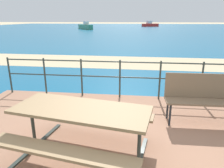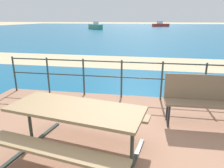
% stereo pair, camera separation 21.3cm
% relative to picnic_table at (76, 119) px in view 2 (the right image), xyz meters
% --- Properties ---
extents(ground_plane, '(240.00, 240.00, 0.00)m').
position_rel_picnic_table_xyz_m(ground_plane, '(0.32, 0.03, -0.66)').
color(ground_plane, tan).
extents(patio_paving, '(6.40, 5.20, 0.06)m').
position_rel_picnic_table_xyz_m(patio_paving, '(0.32, 0.03, -0.63)').
color(patio_paving, '#996B51').
rests_on(patio_paving, ground).
extents(sea_water, '(90.00, 90.00, 0.01)m').
position_rel_picnic_table_xyz_m(sea_water, '(0.32, 40.03, -0.65)').
color(sea_water, '#145B84').
rests_on(sea_water, ground).
extents(beach_strip, '(54.04, 3.75, 0.01)m').
position_rel_picnic_table_xyz_m(beach_strip, '(0.32, 7.29, -0.65)').
color(beach_strip, tan).
rests_on(beach_strip, ground).
extents(picnic_table, '(2.08, 1.71, 0.77)m').
position_rel_picnic_table_xyz_m(picnic_table, '(0.00, 0.00, 0.00)').
color(picnic_table, '#8C704C').
rests_on(picnic_table, patio_paving).
extents(park_bench, '(1.54, 0.44, 0.94)m').
position_rel_picnic_table_xyz_m(park_bench, '(2.06, 1.36, -0.04)').
color(park_bench, '#7A6047').
rests_on(park_bench, patio_paving).
extents(railing_fence, '(5.94, 0.04, 0.96)m').
position_rel_picnic_table_xyz_m(railing_fence, '(0.32, 2.49, -0.00)').
color(railing_fence, '#2D3833').
rests_on(railing_fence, patio_paving).
extents(boat_near, '(4.77, 3.25, 1.47)m').
position_rel_picnic_table_xyz_m(boat_near, '(3.85, 54.76, -0.16)').
color(boat_near, red).
rests_on(boat_near, sea_water).
extents(boat_mid, '(4.01, 4.98, 1.50)m').
position_rel_picnic_table_xyz_m(boat_mid, '(-9.54, 38.47, -0.13)').
color(boat_mid, '#338466').
rests_on(boat_mid, sea_water).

